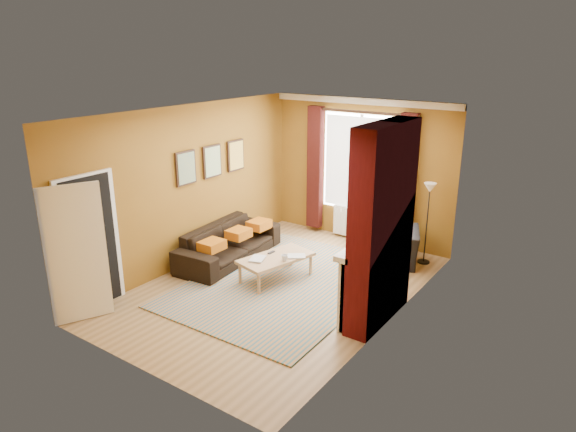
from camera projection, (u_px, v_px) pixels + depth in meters
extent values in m
plane|color=olive|center=(279.00, 287.00, 8.30)|extent=(5.50, 5.50, 0.00)
cube|color=brown|center=(361.00, 171.00, 10.00)|extent=(3.80, 0.02, 2.80)
cube|color=brown|center=(135.00, 264.00, 5.71)|extent=(3.80, 0.02, 2.80)
cube|color=brown|center=(394.00, 229.00, 6.83)|extent=(0.02, 5.50, 2.80)
cube|color=brown|center=(190.00, 186.00, 8.89)|extent=(0.02, 5.50, 2.80)
cube|color=white|center=(278.00, 112.00, 7.42)|extent=(3.80, 5.50, 0.01)
cube|color=#470A0C|center=(382.00, 226.00, 6.92)|extent=(0.35, 1.40, 2.80)
cube|color=white|center=(366.00, 280.00, 7.30)|extent=(0.12, 1.30, 1.10)
cube|color=white|center=(365.00, 244.00, 7.16)|extent=(0.22, 1.40, 0.08)
cube|color=white|center=(345.00, 297.00, 6.86)|extent=(0.16, 0.14, 1.04)
cube|color=white|center=(382.00, 268.00, 7.77)|extent=(0.16, 0.14, 1.04)
cube|color=black|center=(368.00, 287.00, 7.31)|extent=(0.06, 0.80, 0.90)
cube|color=black|center=(365.00, 312.00, 7.45)|extent=(0.20, 1.00, 0.06)
cube|color=white|center=(354.00, 244.00, 6.84)|extent=(0.03, 0.12, 0.16)
cube|color=black|center=(362.00, 239.00, 7.04)|extent=(0.03, 0.10, 0.14)
cylinder|color=black|center=(371.00, 235.00, 7.24)|extent=(0.10, 0.10, 0.12)
cube|color=black|center=(371.00, 192.00, 6.89)|extent=(0.03, 0.60, 0.75)
cube|color=#AE973B|center=(370.00, 192.00, 6.90)|extent=(0.01, 0.52, 0.66)
cube|color=white|center=(363.00, 101.00, 9.55)|extent=(3.80, 0.08, 0.12)
cube|color=white|center=(361.00, 164.00, 9.93)|extent=(1.60, 0.04, 1.90)
cube|color=white|center=(360.00, 164.00, 9.90)|extent=(1.50, 0.02, 1.80)
cube|color=white|center=(360.00, 164.00, 9.92)|extent=(0.06, 0.04, 1.90)
cube|color=#3B100D|center=(315.00, 168.00, 10.46)|extent=(0.30, 0.16, 2.50)
cube|color=#3B100D|center=(406.00, 182.00, 9.39)|extent=(0.30, 0.16, 2.50)
cylinder|color=black|center=(361.00, 112.00, 9.55)|extent=(2.30, 0.05, 0.05)
cube|color=white|center=(356.00, 223.00, 10.25)|extent=(1.00, 0.10, 0.60)
cube|color=white|center=(335.00, 220.00, 10.45)|extent=(0.04, 0.03, 0.56)
cube|color=white|center=(340.00, 221.00, 10.39)|extent=(0.04, 0.03, 0.56)
cube|color=white|center=(345.00, 222.00, 10.33)|extent=(0.04, 0.03, 0.56)
cube|color=white|center=(350.00, 223.00, 10.27)|extent=(0.04, 0.03, 0.56)
cube|color=white|center=(355.00, 224.00, 10.21)|extent=(0.04, 0.03, 0.56)
cube|color=white|center=(359.00, 225.00, 10.15)|extent=(0.04, 0.03, 0.56)
cube|color=white|center=(364.00, 226.00, 10.09)|extent=(0.04, 0.03, 0.56)
cube|color=white|center=(370.00, 227.00, 10.03)|extent=(0.04, 0.03, 0.56)
cube|color=white|center=(375.00, 228.00, 9.97)|extent=(0.04, 0.03, 0.56)
cube|color=black|center=(186.00, 168.00, 8.68)|extent=(0.04, 0.44, 0.58)
cube|color=gold|center=(187.00, 168.00, 8.67)|extent=(0.01, 0.38, 0.52)
cube|color=black|center=(212.00, 161.00, 9.19)|extent=(0.04, 0.44, 0.58)
cube|color=green|center=(213.00, 161.00, 9.18)|extent=(0.01, 0.38, 0.52)
cube|color=black|center=(236.00, 155.00, 9.70)|extent=(0.04, 0.44, 0.58)
cube|color=orange|center=(237.00, 155.00, 9.68)|extent=(0.01, 0.38, 0.52)
cube|color=white|center=(91.00, 244.00, 7.40)|extent=(0.05, 0.94, 2.06)
cube|color=black|center=(92.00, 244.00, 7.39)|extent=(0.02, 0.80, 1.98)
cube|color=white|center=(77.00, 254.00, 7.02)|extent=(0.37, 0.74, 1.98)
imported|color=#407132|center=(380.00, 224.00, 7.45)|extent=(0.14, 0.10, 0.27)
cube|color=#AE580E|center=(212.00, 245.00, 8.68)|extent=(0.34, 0.40, 0.16)
cube|color=#AE580E|center=(239.00, 234.00, 9.23)|extent=(0.34, 0.40, 0.16)
cube|color=#AE580E|center=(259.00, 225.00, 9.70)|extent=(0.34, 0.40, 0.16)
cube|color=#2E6780|center=(285.00, 283.00, 8.42)|extent=(2.80, 3.83, 0.02)
imported|color=black|center=(229.00, 243.00, 9.29)|extent=(1.05, 2.28, 0.65)
imported|color=black|center=(389.00, 246.00, 9.11)|extent=(1.29, 1.22, 0.66)
cube|color=tan|center=(276.00, 258.00, 8.46)|extent=(0.90, 1.35, 0.05)
cylinder|color=tan|center=(240.00, 274.00, 8.35)|extent=(0.06, 0.06, 0.36)
cylinder|color=tan|center=(259.00, 284.00, 8.00)|extent=(0.06, 0.06, 0.36)
cylinder|color=tan|center=(291.00, 257.00, 9.05)|extent=(0.06, 0.06, 0.36)
cylinder|color=tan|center=(311.00, 265.00, 8.70)|extent=(0.06, 0.06, 0.36)
cylinder|color=#A37746|center=(357.00, 234.00, 10.02)|extent=(0.42, 0.42, 0.42)
cylinder|color=black|center=(423.00, 262.00, 9.25)|extent=(0.23, 0.23, 0.03)
cylinder|color=black|center=(427.00, 225.00, 9.03)|extent=(0.02, 0.02, 1.36)
cone|color=beige|center=(430.00, 188.00, 8.82)|extent=(0.23, 0.23, 0.16)
imported|color=#999999|center=(251.00, 258.00, 8.36)|extent=(0.31, 0.36, 0.03)
imported|color=#999999|center=(296.00, 254.00, 8.54)|extent=(0.36, 0.34, 0.02)
imported|color=#999999|center=(285.00, 258.00, 8.27)|extent=(0.14, 0.14, 0.10)
cube|color=#29292C|center=(271.00, 252.00, 8.60)|extent=(0.06, 0.15, 0.02)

